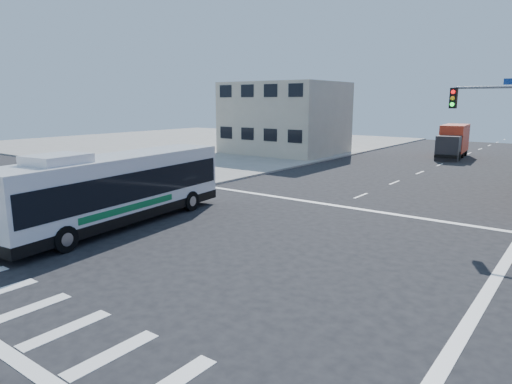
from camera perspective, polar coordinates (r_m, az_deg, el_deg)
The scene contains 5 objects.
ground at distance 19.14m, azimuth -3.22°, elevation -6.86°, with size 120.00×120.00×0.00m, color black.
sidewalk_nw at distance 67.89m, azimuth -6.92°, elevation 6.26°, with size 50.00×50.00×0.15m, color gray.
building_west at distance 52.50m, azimuth 3.60°, elevation 9.16°, with size 12.06×10.06×8.00m.
transit_bus at distance 23.01m, azimuth -17.03°, elevation 0.50°, with size 4.28×12.99×3.78m.
box_truck at distance 53.09m, azimuth 23.38°, elevation 5.77°, with size 2.94×7.87×3.46m.
Camera 1 is at (11.73, -13.90, 5.97)m, focal length 32.00 mm.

